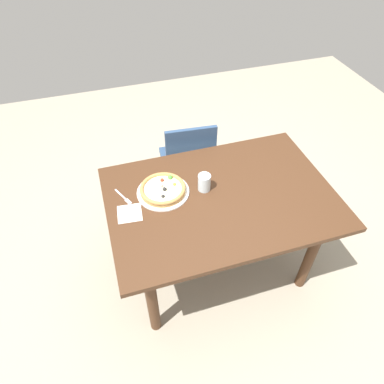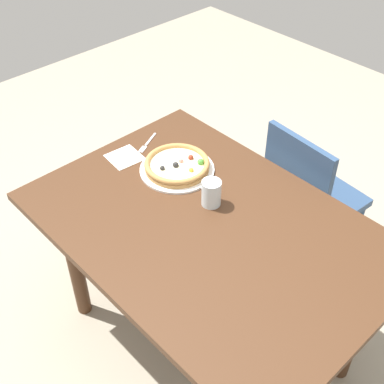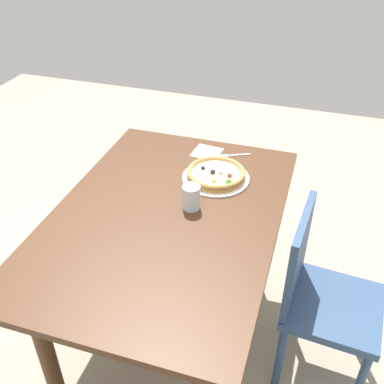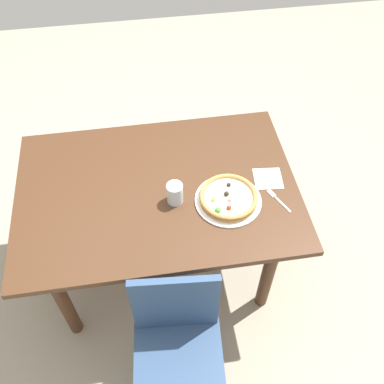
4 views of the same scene
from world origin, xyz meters
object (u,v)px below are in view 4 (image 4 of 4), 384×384
dining_table (158,202)px  fork (277,199)px  plate (228,201)px  drinking_glass (175,193)px  napkin (268,179)px  chair_near (178,346)px  pizza (228,197)px

dining_table → fork: fork is taller
dining_table → plate: plate is taller
drinking_glass → napkin: bearing=7.9°
dining_table → fork: size_ratio=8.95×
dining_table → drinking_glass: (0.08, -0.09, 0.17)m
drinking_glass → napkin: 0.49m
plate → drinking_glass: (-0.25, 0.04, 0.05)m
napkin → fork: bearing=-85.9°
chair_near → pizza: size_ratio=3.12×
dining_table → fork: (0.57, -0.16, 0.11)m
plate → fork: (0.24, -0.02, -0.00)m
dining_table → napkin: (0.56, -0.02, 0.11)m
dining_table → drinking_glass: bearing=-48.7°
plate → pizza: (-0.00, -0.00, 0.03)m
chair_near → dining_table: bearing=-84.7°
drinking_glass → napkin: drinking_glass is taller
plate → drinking_glass: drinking_glass is taller
pizza → plate: bearing=42.2°
drinking_glass → fork: bearing=-7.8°
pizza → napkin: bearing=25.8°
chair_near → plate: size_ratio=2.71×
chair_near → pizza: chair_near is taller
pizza → fork: bearing=-5.6°
napkin → plate: bearing=-154.3°
dining_table → napkin: bearing=-2.5°
dining_table → napkin: 0.57m
pizza → napkin: (0.23, 0.11, -0.03)m
pizza → napkin: size_ratio=2.02×
chair_near → drinking_glass: size_ratio=7.94×
chair_near → napkin: chair_near is taller
chair_near → drinking_glass: 0.70m
plate → pizza: pizza is taller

